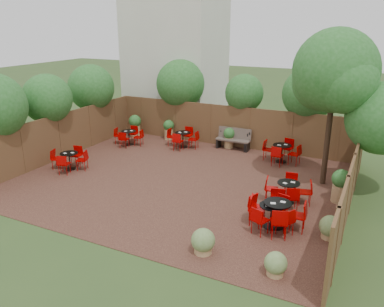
% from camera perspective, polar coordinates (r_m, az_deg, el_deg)
% --- Properties ---
extents(ground, '(80.00, 80.00, 0.00)m').
position_cam_1_polar(ground, '(15.05, -1.63, -4.03)').
color(ground, '#354F23').
rests_on(ground, ground).
extents(courtyard_paving, '(12.00, 10.00, 0.02)m').
position_cam_1_polar(courtyard_paving, '(15.05, -1.63, -4.00)').
color(courtyard_paving, '#381E17').
rests_on(courtyard_paving, ground).
extents(fence_back, '(12.00, 0.08, 2.00)m').
position_cam_1_polar(fence_back, '(19.07, 5.39, 3.97)').
color(fence_back, brown).
rests_on(fence_back, ground).
extents(fence_left, '(0.08, 10.00, 2.00)m').
position_cam_1_polar(fence_left, '(18.18, -18.65, 2.32)').
color(fence_left, brown).
rests_on(fence_left, ground).
extents(fence_right, '(0.08, 10.00, 2.00)m').
position_cam_1_polar(fence_right, '(13.18, 22.13, -4.17)').
color(fence_right, brown).
rests_on(fence_right, ground).
extents(neighbour_building, '(5.00, 4.00, 8.00)m').
position_cam_1_polar(neighbour_building, '(23.14, -2.35, 14.15)').
color(neighbour_building, beige).
rests_on(neighbour_building, ground).
extents(overhang_foliage, '(15.79, 10.78, 2.54)m').
position_cam_1_polar(overhang_foliage, '(17.25, -2.64, 8.29)').
color(overhang_foliage, '#225F1E').
rests_on(overhang_foliage, ground).
extents(courtyard_tree, '(2.98, 2.92, 5.64)m').
position_cam_1_polar(courtyard_tree, '(14.59, 20.00, 10.58)').
color(courtyard_tree, black).
rests_on(courtyard_tree, courtyard_paving).
extents(park_bench_left, '(1.49, 0.49, 0.92)m').
position_cam_1_polar(park_bench_left, '(18.74, 5.99, 2.08)').
color(park_bench_left, brown).
rests_on(park_bench_left, courtyard_paving).
extents(park_bench_right, '(1.63, 0.53, 1.01)m').
position_cam_1_polar(park_bench_right, '(18.73, 6.08, 2.20)').
color(park_bench_right, brown).
rests_on(park_bench_right, courtyard_paving).
extents(bistro_tables, '(10.44, 7.36, 0.92)m').
position_cam_1_polar(bistro_tables, '(15.17, 2.90, -2.03)').
color(bistro_tables, black).
rests_on(bistro_tables, courtyard_paving).
extents(planters, '(11.25, 4.56, 1.17)m').
position_cam_1_polar(planters, '(17.92, 2.01, 1.80)').
color(planters, '#A78353').
rests_on(planters, courtyard_paving).
extents(low_shrubs, '(3.50, 2.93, 0.69)m').
position_cam_1_polar(low_shrubs, '(10.70, 11.10, -12.45)').
color(low_shrubs, '#A78353').
rests_on(low_shrubs, courtyard_paving).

